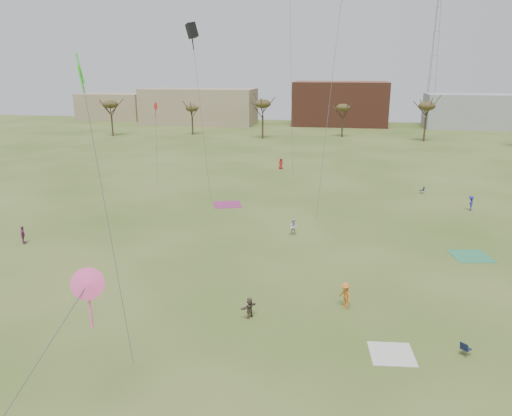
# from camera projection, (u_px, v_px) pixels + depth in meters

# --- Properties ---
(ground) EXTENTS (260.00, 260.00, 0.00)m
(ground) POSITION_uv_depth(u_px,v_px,m) (219.00, 358.00, 27.83)
(ground) COLOR #365119
(ground) RESTS_ON ground
(spectator_fore_c) EXTENTS (1.12, 1.29, 1.41)m
(spectator_fore_c) POSITION_uv_depth(u_px,v_px,m) (250.00, 308.00, 32.19)
(spectator_fore_c) COLOR brown
(spectator_fore_c) RESTS_ON ground
(flyer_mid_b) EXTENTS (1.24, 1.37, 1.85)m
(flyer_mid_b) POSITION_uv_depth(u_px,v_px,m) (345.00, 295.00, 33.45)
(flyer_mid_b) COLOR orange
(flyer_mid_b) RESTS_ON ground
(spectator_mid_d) EXTENTS (0.80, 1.08, 1.71)m
(spectator_mid_d) POSITION_uv_depth(u_px,v_px,m) (23.00, 235.00, 45.73)
(spectator_mid_d) COLOR #943D79
(spectator_mid_d) RESTS_ON ground
(spectator_mid_e) EXTENTS (0.88, 0.72, 1.67)m
(spectator_mid_e) POSITION_uv_depth(u_px,v_px,m) (294.00, 227.00, 48.03)
(spectator_mid_e) COLOR silver
(spectator_mid_e) RESTS_ON ground
(flyer_far_b) EXTENTS (1.03, 0.94, 1.78)m
(flyer_far_b) POSITION_uv_depth(u_px,v_px,m) (281.00, 164.00, 79.20)
(flyer_far_b) COLOR #A51C1E
(flyer_far_b) RESTS_ON ground
(flyer_far_c) EXTENTS (0.81, 1.21, 1.73)m
(flyer_far_c) POSITION_uv_depth(u_px,v_px,m) (471.00, 203.00, 56.32)
(flyer_far_c) COLOR #28229C
(flyer_far_c) RESTS_ON ground
(blanket_cream) EXTENTS (2.72, 2.72, 0.03)m
(blanket_cream) POSITION_uv_depth(u_px,v_px,m) (392.00, 354.00, 28.25)
(blanket_cream) COLOR silver
(blanket_cream) RESTS_ON ground
(blanket_plum) EXTENTS (4.16, 4.16, 0.03)m
(blanket_plum) POSITION_uv_depth(u_px,v_px,m) (227.00, 205.00, 58.92)
(blanket_plum) COLOR #962E66
(blanket_plum) RESTS_ON ground
(blanket_olive) EXTENTS (3.73, 3.73, 0.03)m
(blanket_olive) POSITION_uv_depth(u_px,v_px,m) (471.00, 256.00, 42.85)
(blanket_olive) COLOR #318759
(blanket_olive) RESTS_ON ground
(camp_chair_center) EXTENTS (0.74, 0.74, 0.87)m
(camp_chair_center) POSITION_uv_depth(u_px,v_px,m) (465.00, 351.00, 28.07)
(camp_chair_center) COLOR #151D3A
(camp_chair_center) RESTS_ON ground
(camp_chair_right) EXTENTS (0.61, 0.57, 0.87)m
(camp_chair_right) POSITION_uv_depth(u_px,v_px,m) (422.00, 191.00, 64.07)
(camp_chair_right) COLOR #132035
(camp_chair_right) RESTS_ON ground
(kites_aloft) EXTENTS (80.09, 59.10, 27.78)m
(kites_aloft) POSITION_uv_depth(u_px,v_px,m) (262.00, 36.00, 49.83)
(kites_aloft) COLOR red
(kites_aloft) RESTS_ON ground
(tree_line) EXTENTS (117.44, 49.32, 8.91)m
(tree_line) POSITION_uv_depth(u_px,v_px,m) (299.00, 111.00, 101.19)
(tree_line) COLOR #3A2B1E
(tree_line) RESTS_ON ground
(building_tan) EXTENTS (32.00, 14.00, 10.00)m
(building_tan) POSITION_uv_depth(u_px,v_px,m) (199.00, 106.00, 141.12)
(building_tan) COLOR #937F60
(building_tan) RESTS_ON ground
(building_brick) EXTENTS (26.00, 16.00, 12.00)m
(building_brick) POSITION_uv_depth(u_px,v_px,m) (340.00, 103.00, 138.83)
(building_brick) COLOR brown
(building_brick) RESTS_ON ground
(building_grey) EXTENTS (24.00, 12.00, 9.00)m
(building_grey) POSITION_uv_depth(u_px,v_px,m) (472.00, 111.00, 131.45)
(building_grey) COLOR gray
(building_grey) RESTS_ON ground
(building_tan_west) EXTENTS (20.00, 12.00, 8.00)m
(building_tan_west) POSITION_uv_depth(u_px,v_px,m) (113.00, 107.00, 153.08)
(building_tan_west) COLOR #937F60
(building_tan_west) RESTS_ON ground
(radio_tower) EXTENTS (1.51, 1.72, 41.00)m
(radio_tower) POSITION_uv_depth(u_px,v_px,m) (434.00, 55.00, 135.68)
(radio_tower) COLOR #9EA3A8
(radio_tower) RESTS_ON ground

